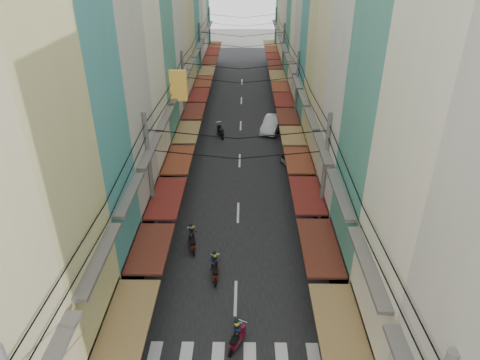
# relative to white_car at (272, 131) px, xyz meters

# --- Properties ---
(ground) EXTENTS (160.00, 160.00, 0.00)m
(ground) POSITION_rel_white_car_xyz_m (-3.07, -20.78, 0.00)
(ground) COLOR slate
(ground) RESTS_ON ground
(road) EXTENTS (10.00, 80.00, 0.02)m
(road) POSITION_rel_white_car_xyz_m (-3.07, -0.78, 0.01)
(road) COLOR black
(road) RESTS_ON ground
(sidewalk_left) EXTENTS (3.00, 80.00, 0.06)m
(sidewalk_left) POSITION_rel_white_car_xyz_m (-9.57, -0.78, 0.03)
(sidewalk_left) COLOR gray
(sidewalk_left) RESTS_ON ground
(sidewalk_right) EXTENTS (3.00, 80.00, 0.06)m
(sidewalk_right) POSITION_rel_white_car_xyz_m (3.43, -0.78, 0.03)
(sidewalk_right) COLOR gray
(sidewalk_right) RESTS_ON ground
(building_row_left) EXTENTS (7.80, 67.67, 23.70)m
(building_row_left) POSITION_rel_white_car_xyz_m (-10.99, -4.22, 9.78)
(building_row_left) COLOR beige
(building_row_left) RESTS_ON ground
(building_row_right) EXTENTS (7.80, 68.98, 22.59)m
(building_row_right) POSITION_rel_white_car_xyz_m (4.84, -4.33, 9.41)
(building_row_right) COLOR teal
(building_row_right) RESTS_ON ground
(utility_poles) EXTENTS (10.20, 66.13, 8.20)m
(utility_poles) POSITION_rel_white_car_xyz_m (-3.07, -5.77, 6.59)
(utility_poles) COLOR slate
(utility_poles) RESTS_ON ground
(white_car) EXTENTS (5.29, 3.24, 1.75)m
(white_car) POSITION_rel_white_car_xyz_m (0.00, 0.00, 0.00)
(white_car) COLOR white
(white_car) RESTS_ON ground
(bicycle) EXTENTS (1.57, 0.82, 1.03)m
(bicycle) POSITION_rel_white_car_xyz_m (2.75, -23.36, 0.00)
(bicycle) COLOR black
(bicycle) RESTS_ON ground
(moving_scooters) EXTENTS (6.86, 25.91, 1.74)m
(moving_scooters) POSITION_rel_white_car_xyz_m (-3.63, -16.01, 0.52)
(moving_scooters) COLOR black
(moving_scooters) RESTS_ON ground
(parked_scooters) EXTENTS (12.96, 10.90, 1.01)m
(parked_scooters) POSITION_rel_white_car_xyz_m (1.75, -23.52, 0.47)
(parked_scooters) COLOR black
(parked_scooters) RESTS_ON ground
(pedestrians) EXTENTS (12.39, 24.55, 2.07)m
(pedestrians) POSITION_rel_white_car_xyz_m (-7.24, -18.69, 0.99)
(pedestrians) COLOR black
(pedestrians) RESTS_ON ground
(market_umbrella) EXTENTS (2.05, 2.05, 2.16)m
(market_umbrella) POSITION_rel_white_car_xyz_m (2.82, -26.71, 1.90)
(market_umbrella) COLOR #B2B2B7
(market_umbrella) RESTS_ON ground
(traffic_sign) EXTENTS (0.10, 0.68, 3.12)m
(traffic_sign) POSITION_rel_white_car_xyz_m (1.81, -20.46, 2.30)
(traffic_sign) COLOR slate
(traffic_sign) RESTS_ON ground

